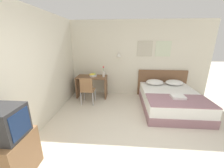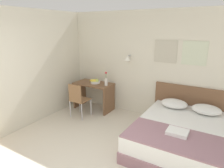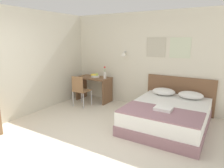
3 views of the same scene
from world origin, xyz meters
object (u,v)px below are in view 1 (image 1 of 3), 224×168
Objects in this scene: desk at (92,83)px; television at (4,123)px; throw_blanket at (179,100)px; folded_towel_near_foot at (178,97)px; desk_chair at (87,89)px; flower_vase at (103,73)px; bed at (170,100)px; headboard at (162,83)px; tv_stand at (13,156)px; pillow_left at (155,82)px; fruit_bowl at (93,75)px; pillow_right at (174,83)px.

desk is 3.21m from television.
television is at bearing -149.03° from throw_blanket.
desk reaches higher than folded_towel_near_foot.
flower_vase is at bearing 56.30° from desk_chair.
headboard is (0.00, 1.06, 0.23)m from bed.
television reaches higher than tv_stand.
pillow_left reaches higher than throw_blanket.
desk is at bearing -172.55° from headboard.
folded_towel_near_foot is at bearing -25.43° from fruit_bowl.
desk is 0.56m from flower_vase.
throw_blanket is at bearing -14.39° from desk_chair.
throw_blanket is 5.88× the size of fruit_bowl.
folded_towel_near_foot is 0.72× the size of television.
flower_vase is 0.54× the size of tv_stand.
desk_chair is at bearing 78.77° from television.
folded_towel_near_foot reaches higher than throw_blanket.
bed is 3.89m from tv_stand.
pillow_right is 2.87m from desk.
throw_blanket is 1.49× the size of desk.
fruit_bowl is (-2.49, -0.32, 0.33)m from headboard.
bed is 7.70× the size of fruit_bowl.
desk_chair is (-2.55, -1.00, 0.05)m from headboard.
tv_stand is at bearing -149.05° from throw_blanket.
television is at bearing -101.23° from desk_chair.
desk is (-2.54, 0.73, 0.27)m from bed.
headboard is 5.10× the size of folded_towel_near_foot.
flower_vase reaches higher than tv_stand.
desk is (-2.54, 1.32, -0.00)m from throw_blanket.
bed is at bearing 38.51° from tv_stand.
headboard is 3.66× the size of television.
desk is 0.29m from fruit_bowl.
pillow_left is 2.17m from fruit_bowl.
tv_stand is (-2.71, -3.17, -0.25)m from pillow_left.
bed is 0.55m from folded_towel_near_foot.
desk is at bearing -163.27° from fruit_bowl.
fruit_bowl is (-2.49, 0.74, 0.55)m from bed.
throw_blanket is at bearing -28.26° from fruit_bowl.
throw_blanket is 3.55m from tv_stand.
fruit_bowl is at bearing -172.75° from headboard.
television is (-3.37, -3.17, 0.32)m from pillow_right.
pillow_left is 1.57× the size of flower_vase.
tv_stand is (-3.37, -3.17, -0.25)m from pillow_right.
folded_towel_near_foot is 2.45m from flower_vase.
pillow_left is 2.21m from desk.
television reaches higher than fruit_bowl.
bed is 0.88m from pillow_left.
folded_towel_near_foot is 3.66m from television.
pillow_left is at bearing 49.42° from tv_stand.
pillow_left is at bearing 106.43° from folded_towel_near_foot.
pillow_right is at bearing 0.00° from pillow_left.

